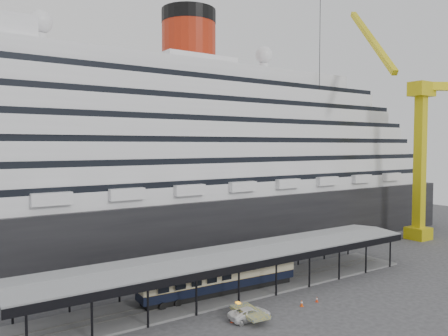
# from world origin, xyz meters

# --- Properties ---
(ground) EXTENTS (200.00, 200.00, 0.00)m
(ground) POSITION_xyz_m (0.00, 0.00, 0.00)
(ground) COLOR #343436
(ground) RESTS_ON ground
(cruise_ship) EXTENTS (130.00, 30.00, 43.90)m
(cruise_ship) POSITION_xyz_m (0.05, 32.00, 18.35)
(cruise_ship) COLOR black
(cruise_ship) RESTS_ON ground
(platform_canopy) EXTENTS (56.00, 9.18, 5.30)m
(platform_canopy) POSITION_xyz_m (0.00, 5.00, 2.36)
(platform_canopy) COLOR slate
(platform_canopy) RESTS_ON ground
(crane_yellow) EXTENTS (23.83, 18.78, 47.60)m
(crane_yellow) POSITION_xyz_m (47.06, 10.54, 19.96)
(crane_yellow) COLOR gold
(crane_yellow) RESTS_ON ground
(port_truck) EXTENTS (4.90, 2.54, 1.32)m
(port_truck) POSITION_xyz_m (-4.47, -3.29, 0.66)
(port_truck) COLOR white
(port_truck) RESTS_ON ground
(pullman_carriage) EXTENTS (21.53, 3.81, 21.03)m
(pullman_carriage) POSITION_xyz_m (-2.76, 5.00, 2.56)
(pullman_carriage) COLOR black
(pullman_carriage) RESTS_ON ground
(traffic_cone_left) EXTENTS (0.43, 0.43, 0.66)m
(traffic_cone_left) POSITION_xyz_m (-6.49, -2.89, 0.33)
(traffic_cone_left) COLOR red
(traffic_cone_left) RESTS_ON ground
(traffic_cone_mid) EXTENTS (0.49, 0.49, 0.77)m
(traffic_cone_mid) POSITION_xyz_m (2.90, -3.63, 0.38)
(traffic_cone_mid) COLOR #E54A0C
(traffic_cone_mid) RESTS_ON ground
(traffic_cone_right) EXTENTS (0.44, 0.44, 0.66)m
(traffic_cone_right) POSITION_xyz_m (5.43, -3.60, 0.33)
(traffic_cone_right) COLOR red
(traffic_cone_right) RESTS_ON ground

